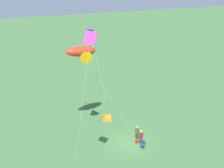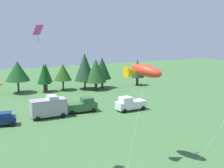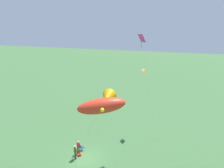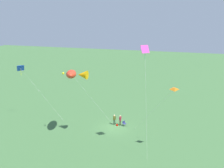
# 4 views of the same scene
# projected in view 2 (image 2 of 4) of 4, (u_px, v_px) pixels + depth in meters

# --- Properties ---
(car_navy_hatch) EXTENTS (4.42, 2.71, 1.89)m
(car_navy_hatch) POSITION_uv_depth(u_px,v_px,m) (1.00, 119.00, 43.65)
(car_navy_hatch) COLOR navy
(car_navy_hatch) RESTS_ON ground
(van_motorhome_grey) EXTENTS (5.49, 2.80, 3.34)m
(van_motorhome_grey) POSITION_uv_depth(u_px,v_px,m) (48.00, 107.00, 47.49)
(van_motorhome_grey) COLOR #A094A0
(van_motorhome_grey) RESTS_ON ground
(truck_green_flatbed) EXTENTS (5.05, 2.51, 2.34)m
(truck_green_flatbed) POSITION_uv_depth(u_px,v_px,m) (82.00, 105.00, 50.53)
(truck_green_flatbed) COLOR #316035
(truck_green_flatbed) RESTS_ON ground
(truck_white_pickup) EXTENTS (5.13, 2.69, 2.34)m
(truck_white_pickup) POSITION_uv_depth(u_px,v_px,m) (130.00, 104.00, 51.50)
(truck_white_pickup) COLOR white
(truck_white_pickup) RESTS_ON ground
(treeline_distant) EXTENTS (57.07, 8.96, 7.96)m
(treeline_distant) POSITION_uv_depth(u_px,v_px,m) (61.00, 70.00, 66.23)
(treeline_distant) COLOR #463623
(treeline_distant) RESTS_ON ground
(kite_large_fish) EXTENTS (6.29, 6.81, 10.18)m
(kite_large_fish) POSITION_uv_depth(u_px,v_px,m) (143.00, 71.00, 31.76)
(kite_large_fish) COLOR red
(kite_large_fish) RESTS_ON ground
(kite_diamond_rainbow) EXTENTS (1.68, 2.91, 13.99)m
(kite_diamond_rainbow) POSITION_uv_depth(u_px,v_px,m) (38.00, 34.00, 28.32)
(kite_diamond_rainbow) COLOR #DB39A0
(kite_diamond_rainbow) RESTS_ON ground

